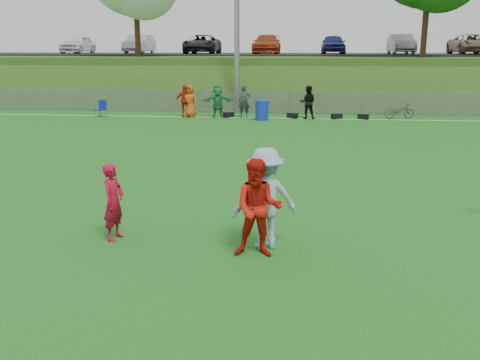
# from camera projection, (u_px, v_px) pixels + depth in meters

# --- Properties ---
(ground) EXTENTS (120.00, 120.00, 0.00)m
(ground) POSITION_uv_depth(u_px,v_px,m) (266.00, 236.00, 10.61)
(ground) COLOR #1E5712
(ground) RESTS_ON ground
(sideline_far) EXTENTS (60.00, 0.10, 0.01)m
(sideline_far) POSITION_uv_depth(u_px,v_px,m) (288.00, 118.00, 27.96)
(sideline_far) COLOR white
(sideline_far) RESTS_ON ground
(fence) EXTENTS (58.00, 0.06, 1.30)m
(fence) POSITION_uv_depth(u_px,v_px,m) (289.00, 102.00, 29.73)
(fence) COLOR gray
(fence) RESTS_ON ground
(berm) EXTENTS (120.00, 18.00, 3.00)m
(berm) POSITION_uv_depth(u_px,v_px,m) (292.00, 76.00, 40.13)
(berm) COLOR #2A5217
(berm) RESTS_ON ground
(parking_lot) EXTENTS (120.00, 12.00, 0.10)m
(parking_lot) POSITION_uv_depth(u_px,v_px,m) (293.00, 54.00, 41.68)
(parking_lot) COLOR black
(parking_lot) RESTS_ON berm
(car_row) EXTENTS (32.04, 5.18, 1.44)m
(car_row) POSITION_uv_depth(u_px,v_px,m) (278.00, 44.00, 40.65)
(car_row) COLOR white
(car_row) RESTS_ON parking_lot
(spectator_row) EXTENTS (7.44, 0.80, 1.69)m
(spectator_row) POSITION_uv_depth(u_px,v_px,m) (229.00, 101.00, 28.09)
(spectator_row) COLOR red
(spectator_row) RESTS_ON ground
(gear_bags) EXTENTS (7.63, 0.57, 0.26)m
(gear_bags) POSITION_uv_depth(u_px,v_px,m) (305.00, 116.00, 27.93)
(gear_bags) COLOR black
(gear_bags) RESTS_ON ground
(player_red_left) EXTENTS (0.46, 0.61, 1.51)m
(player_red_left) POSITION_uv_depth(u_px,v_px,m) (114.00, 202.00, 10.30)
(player_red_left) COLOR #A90B26
(player_red_left) RESTS_ON ground
(player_red_center) EXTENTS (0.87, 0.68, 1.78)m
(player_red_center) POSITION_uv_depth(u_px,v_px,m) (258.00, 208.00, 9.43)
(player_red_center) COLOR red
(player_red_center) RESTS_ON ground
(player_blue) EXTENTS (1.39, 1.07, 1.89)m
(player_blue) POSITION_uv_depth(u_px,v_px,m) (265.00, 198.00, 9.84)
(player_blue) COLOR #8DAEC4
(player_blue) RESTS_ON ground
(recycling_bin) EXTENTS (0.68, 0.68, 1.00)m
(recycling_bin) POSITION_uv_depth(u_px,v_px,m) (262.00, 110.00, 27.21)
(recycling_bin) COLOR #102CB4
(recycling_bin) RESTS_ON ground
(camp_chair) EXTENTS (0.59, 0.60, 0.86)m
(camp_chair) POSITION_uv_depth(u_px,v_px,m) (101.00, 112.00, 28.61)
(camp_chair) COLOR #0E1E9F
(camp_chair) RESTS_ON ground
(bicycle) EXTENTS (1.63, 0.84, 0.81)m
(bicycle) POSITION_uv_depth(u_px,v_px,m) (399.00, 111.00, 27.75)
(bicycle) COLOR #303033
(bicycle) RESTS_ON ground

